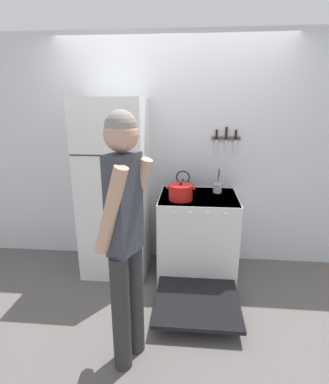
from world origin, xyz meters
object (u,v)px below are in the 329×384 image
object	(u,v)px
tea_kettle	(183,186)
utensil_jar	(217,187)
dutch_oven_pot	(181,192)
stove_range	(197,237)
person	(125,231)
refrigerator	(115,189)

from	to	relation	value
tea_kettle	utensil_jar	size ratio (longest dim) A/B	0.91
dutch_oven_pot	utensil_jar	xyz separation A→B (m)	(0.39, 0.28, -0.02)
dutch_oven_pot	utensil_jar	bearing A→B (deg)	36.07
stove_range	tea_kettle	distance (m)	0.57
dutch_oven_pot	tea_kettle	world-z (taller)	tea_kettle
stove_range	tea_kettle	bearing A→B (deg)	133.92
stove_range	person	world-z (taller)	person
refrigerator	person	world-z (taller)	refrigerator
refrigerator	dutch_oven_pot	distance (m)	0.73
stove_range	dutch_oven_pot	bearing A→B (deg)	-151.46
stove_range	utensil_jar	size ratio (longest dim) A/B	5.22
tea_kettle	refrigerator	bearing A→B (deg)	-171.36
dutch_oven_pot	person	size ratio (longest dim) A/B	0.16
tea_kettle	utensil_jar	xyz separation A→B (m)	(0.37, 0.01, -0.01)
refrigerator	stove_range	xyz separation A→B (m)	(0.90, -0.06, -0.50)
utensil_jar	dutch_oven_pot	bearing A→B (deg)	-143.93
person	tea_kettle	bearing A→B (deg)	8.48
refrigerator	tea_kettle	bearing A→B (deg)	8.64
tea_kettle	stove_range	bearing A→B (deg)	-46.08
refrigerator	tea_kettle	size ratio (longest dim) A/B	7.73
dutch_oven_pot	person	distance (m)	1.14
utensil_jar	refrigerator	bearing A→B (deg)	-173.88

